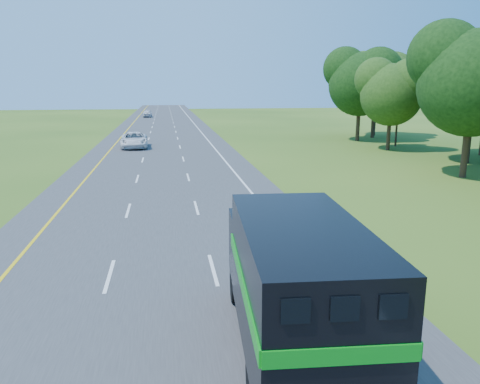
{
  "coord_description": "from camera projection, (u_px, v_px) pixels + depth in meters",
  "views": [
    {
      "loc": [
        0.28,
        4.1,
        6.52
      ],
      "look_at": [
        3.85,
        26.47,
        1.42
      ],
      "focal_mm": 35.0,
      "sensor_mm": 36.0,
      "label": 1
    }
  ],
  "objects": [
    {
      "name": "lane_markings",
      "position": [
        163.0,
        155.0,
        45.6
      ],
      "size": [
        11.15,
        260.0,
        0.01
      ],
      "color": "yellow",
      "rests_on": "road"
    },
    {
      "name": "road",
      "position": [
        163.0,
        155.0,
        45.6
      ],
      "size": [
        15.0,
        260.0,
        0.04
      ],
      "primitive_type": "cube",
      "color": "#38383A",
      "rests_on": "ground"
    },
    {
      "name": "horse_truck",
      "position": [
        294.0,
        286.0,
        10.92
      ],
      "size": [
        3.08,
        8.35,
        3.63
      ],
      "rotation": [
        0.0,
        0.0,
        -0.07
      ],
      "color": "black",
      "rests_on": "road"
    },
    {
      "name": "white_suv",
      "position": [
        134.0,
        140.0,
        50.88
      ],
      "size": [
        3.08,
        6.16,
        1.68
      ],
      "primitive_type": "imported",
      "rotation": [
        0.0,
        0.0,
        0.05
      ],
      "color": "silver",
      "rests_on": "road"
    },
    {
      "name": "far_car",
      "position": [
        147.0,
        114.0,
        102.35
      ],
      "size": [
        1.86,
        4.62,
        1.57
      ],
      "primitive_type": "imported",
      "rotation": [
        0.0,
        0.0,
        0.0
      ],
      "color": "silver",
      "rests_on": "road"
    }
  ]
}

